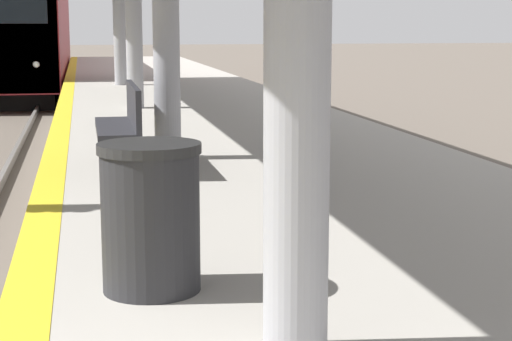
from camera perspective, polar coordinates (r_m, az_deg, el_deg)
The scene contains 3 objects.
train at distance 35.09m, azimuth -14.92°, elevation 9.11°, with size 2.84×22.04×4.46m.
trash_bin at distance 5.11m, azimuth -7.04°, elevation -3.09°, with size 0.61×0.61×0.89m.
bench at distance 9.48m, azimuth -8.87°, elevation 3.08°, with size 0.44×1.76×0.92m.
Camera 1 is at (2.01, -1.70, 2.49)m, focal length 60.00 mm.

